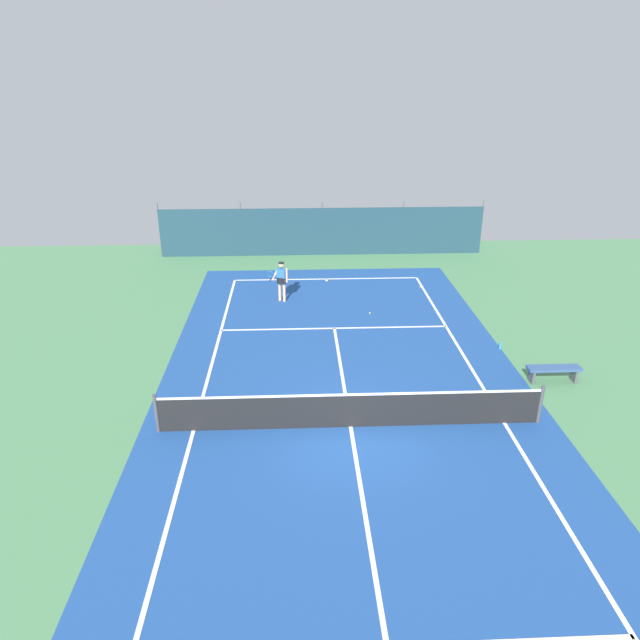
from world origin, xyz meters
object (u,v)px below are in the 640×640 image
object	(u,v)px
tennis_net	(351,410)
tennis_player	(281,279)
tennis_ball_near_player	(462,353)
courtside_bench	(554,370)
tennis_ball_midcourt	(370,313)
tennis_ball_by_sideline	(420,287)
water_bottle	(500,346)

from	to	relation	value
tennis_net	tennis_player	size ratio (longest dim) A/B	6.17
tennis_ball_near_player	courtside_bench	distance (m)	3.01
tennis_net	tennis_ball_near_player	xyz separation A→B (m)	(4.08, 4.16, -0.48)
tennis_ball_midcourt	tennis_net	bearing A→B (deg)	-100.73
tennis_ball_by_sideline	water_bottle	world-z (taller)	water_bottle
tennis_net	tennis_ball_midcourt	bearing A→B (deg)	79.27
tennis_player	tennis_ball_near_player	xyz separation A→B (m)	(6.04, -5.11, -0.93)
tennis_player	courtside_bench	xyz separation A→B (m)	(8.26, -7.10, -0.59)
tennis_player	courtside_bench	size ratio (longest dim) A/B	1.03
tennis_player	tennis_ball_near_player	distance (m)	7.96
tennis_ball_by_sideline	tennis_net	bearing A→B (deg)	-110.73
courtside_bench	tennis_ball_by_sideline	bearing A→B (deg)	105.12
tennis_net	water_bottle	distance (m)	7.07
tennis_ball_near_player	courtside_bench	size ratio (longest dim) A/B	0.04
tennis_ball_near_player	tennis_ball_by_sideline	xyz separation A→B (m)	(-0.06, 6.47, 0.00)
tennis_ball_midcourt	tennis_ball_by_sideline	xyz separation A→B (m)	(2.56, 2.90, 0.00)
tennis_ball_by_sideline	water_bottle	distance (m)	6.35
tennis_player	courtside_bench	distance (m)	10.91
tennis_ball_midcourt	water_bottle	world-z (taller)	water_bottle
courtside_bench	water_bottle	xyz separation A→B (m)	(-0.84, 2.28, -0.25)
tennis_player	tennis_net	bearing A→B (deg)	128.05
tennis_net	water_bottle	bearing A→B (deg)	39.14
tennis_ball_midcourt	tennis_player	bearing A→B (deg)	155.84
tennis_net	tennis_ball_by_sideline	distance (m)	11.38
tennis_ball_near_player	tennis_ball_by_sideline	bearing A→B (deg)	90.52
courtside_bench	water_bottle	size ratio (longest dim) A/B	6.67
tennis_player	tennis_ball_near_player	size ratio (longest dim) A/B	24.85
tennis_net	courtside_bench	size ratio (longest dim) A/B	6.33
tennis_ball_midcourt	tennis_ball_by_sideline	world-z (taller)	same
tennis_ball_midcourt	courtside_bench	size ratio (longest dim) A/B	0.04
tennis_net	tennis_player	xyz separation A→B (m)	(-1.95, 9.27, 0.45)
tennis_ball_near_player	courtside_bench	bearing A→B (deg)	-41.76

